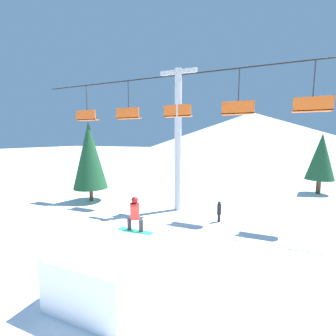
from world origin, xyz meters
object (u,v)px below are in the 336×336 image
(snow_ramp, at_px, (113,265))
(snowboarder, at_px, (135,214))
(distant_skier, at_px, (219,211))
(pine_tree_near, at_px, (90,155))

(snow_ramp, bearing_deg, snowboarder, 76.92)
(distant_skier, bearing_deg, snowboarder, -107.24)
(pine_tree_near, distance_m, distant_skier, 10.36)
(snowboarder, bearing_deg, pine_tree_near, 139.21)
(snowboarder, height_order, distant_skier, snowboarder)
(pine_tree_near, relative_size, distant_skier, 4.94)
(pine_tree_near, bearing_deg, distant_skier, -4.32)
(snowboarder, relative_size, distant_skier, 1.09)
(snow_ramp, distance_m, pine_tree_near, 11.44)
(snowboarder, bearing_deg, distant_skier, 72.76)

